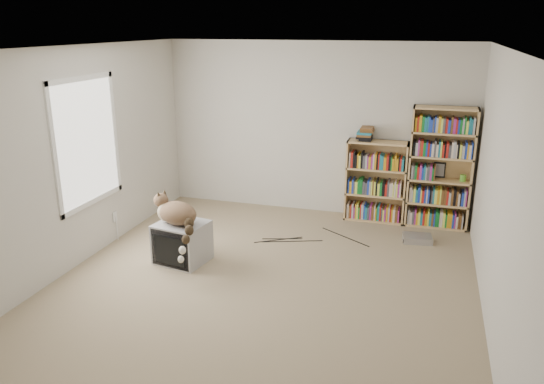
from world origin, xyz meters
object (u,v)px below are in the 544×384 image
(cat, at_px, (178,218))
(bookcase_tall, at_px, (440,171))
(crt_tv, at_px, (183,242))
(bookcase_short, at_px, (376,184))
(dvd_player, at_px, (417,238))

(cat, height_order, bookcase_tall, bookcase_tall)
(crt_tv, distance_m, bookcase_tall, 3.61)
(bookcase_tall, bearing_deg, crt_tv, -144.02)
(crt_tv, relative_size, bookcase_tall, 0.38)
(crt_tv, height_order, bookcase_short, bookcase_short)
(cat, relative_size, bookcase_short, 0.61)
(cat, distance_m, bookcase_tall, 3.63)
(dvd_player, bearing_deg, bookcase_tall, 64.90)
(crt_tv, xyz_separation_m, cat, (0.01, -0.10, 0.34))
(crt_tv, bearing_deg, dvd_player, 37.42)
(bookcase_tall, distance_m, bookcase_short, 0.90)
(crt_tv, xyz_separation_m, dvd_player, (2.67, 1.42, -0.20))
(crt_tv, height_order, dvd_player, crt_tv)
(crt_tv, height_order, cat, cat)
(cat, xyz_separation_m, bookcase_tall, (2.88, 2.20, 0.21))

